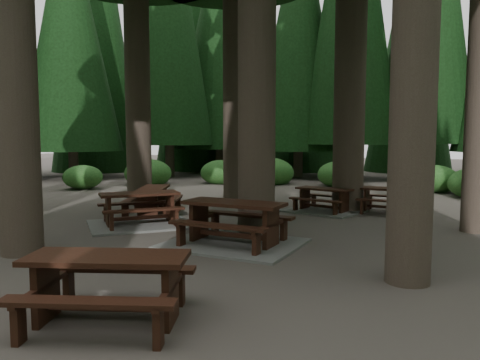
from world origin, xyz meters
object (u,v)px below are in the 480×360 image
(picnic_table_d, at_px, (390,196))
(picnic_table_f, at_px, (140,214))
(picnic_table_a, at_px, (234,230))
(picnic_table_b, at_px, (153,197))
(picnic_table_c, at_px, (324,204))
(picnic_table_e, at_px, (107,278))

(picnic_table_d, xyz_separation_m, picnic_table_f, (-5.79, -3.97, -0.19))
(picnic_table_a, bearing_deg, picnic_table_d, 68.61)
(picnic_table_b, xyz_separation_m, picnic_table_f, (0.47, -1.46, -0.23))
(picnic_table_a, distance_m, picnic_table_d, 5.95)
(picnic_table_a, height_order, picnic_table_c, picnic_table_a)
(picnic_table_b, distance_m, picnic_table_e, 7.64)
(picnic_table_a, xyz_separation_m, picnic_table_c, (1.07, 4.81, -0.09))
(picnic_table_b, relative_size, picnic_table_d, 1.17)
(picnic_table_a, xyz_separation_m, picnic_table_e, (-0.06, -4.20, 0.22))
(picnic_table_a, relative_size, picnic_table_f, 0.92)
(picnic_table_a, xyz_separation_m, picnic_table_f, (-2.90, 1.22, -0.03))
(picnic_table_a, xyz_separation_m, picnic_table_d, (2.89, 5.20, 0.16))
(picnic_table_e, bearing_deg, picnic_table_d, 57.05)
(picnic_table_b, bearing_deg, picnic_table_e, -172.86)
(picnic_table_b, relative_size, picnic_table_f, 0.69)
(picnic_table_a, height_order, picnic_table_b, picnic_table_a)
(picnic_table_a, bearing_deg, picnic_table_c, 85.17)
(picnic_table_f, bearing_deg, picnic_table_b, 66.99)
(picnic_table_a, distance_m, picnic_table_c, 4.93)
(picnic_table_a, height_order, picnic_table_d, picnic_table_a)
(picnic_table_c, relative_size, picnic_table_d, 1.36)
(picnic_table_b, height_order, picnic_table_f, picnic_table_f)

